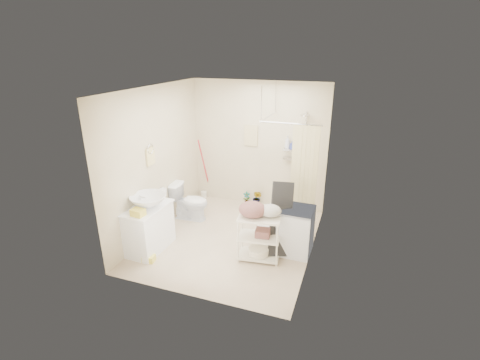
% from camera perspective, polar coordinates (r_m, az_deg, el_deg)
% --- Properties ---
extents(floor, '(3.20, 3.20, 0.00)m').
position_cam_1_polar(floor, '(6.26, -1.48, -9.62)').
color(floor, beige).
rests_on(floor, ground).
extents(ceiling, '(2.80, 3.20, 0.04)m').
position_cam_1_polar(ceiling, '(5.42, -1.74, 14.75)').
color(ceiling, silver).
rests_on(ceiling, ground).
extents(wall_back, '(2.80, 0.04, 2.60)m').
position_cam_1_polar(wall_back, '(7.16, 3.01, 5.66)').
color(wall_back, beige).
rests_on(wall_back, ground).
extents(wall_front, '(2.80, 0.04, 2.60)m').
position_cam_1_polar(wall_front, '(4.37, -9.16, -4.90)').
color(wall_front, beige).
rests_on(wall_front, ground).
extents(wall_left, '(0.04, 3.20, 2.60)m').
position_cam_1_polar(wall_left, '(6.33, -13.54, 3.02)').
color(wall_left, beige).
rests_on(wall_left, ground).
extents(wall_right, '(0.04, 3.20, 2.60)m').
position_cam_1_polar(wall_right, '(5.40, 12.41, -0.00)').
color(wall_right, beige).
rests_on(wall_right, ground).
extents(vanity, '(0.52, 0.89, 0.77)m').
position_cam_1_polar(vanity, '(5.99, -14.66, -7.68)').
color(vanity, white).
rests_on(vanity, ground).
extents(sink, '(0.61, 0.61, 0.20)m').
position_cam_1_polar(sink, '(5.78, -14.82, -3.38)').
color(sink, silver).
rests_on(sink, vanity).
extents(counter_basket, '(0.21, 0.17, 0.11)m').
position_cam_1_polar(counter_basket, '(5.55, -16.40, -5.13)').
color(counter_basket, gold).
rests_on(counter_basket, vanity).
extents(floor_basket, '(0.30, 0.24, 0.15)m').
position_cam_1_polar(floor_basket, '(5.82, -14.76, -12.16)').
color(floor_basket, '#FBEF51').
rests_on(floor_basket, ground).
extents(toilet, '(0.73, 0.44, 0.73)m').
position_cam_1_polar(toilet, '(6.88, -8.20, -3.51)').
color(toilet, white).
rests_on(toilet, ground).
extents(mop, '(0.16, 0.16, 1.35)m').
position_cam_1_polar(mop, '(7.71, -6.13, 1.85)').
color(mop, red).
rests_on(mop, ground).
extents(potted_plant_a, '(0.19, 0.17, 0.30)m').
position_cam_1_polar(potted_plant_a, '(7.47, 1.11, -3.04)').
color(potted_plant_a, brown).
rests_on(potted_plant_a, ground).
extents(potted_plant_b, '(0.25, 0.23, 0.37)m').
position_cam_1_polar(potted_plant_b, '(7.39, 2.83, -3.03)').
color(potted_plant_b, brown).
rests_on(potted_plant_b, ground).
extents(hanging_towel, '(0.28, 0.03, 0.42)m').
position_cam_1_polar(hanging_towel, '(7.14, 1.83, 7.28)').
color(hanging_towel, beige).
rests_on(hanging_towel, wall_back).
extents(towel_ring, '(0.04, 0.22, 0.34)m').
position_cam_1_polar(towel_ring, '(6.11, -14.51, 3.97)').
color(towel_ring, '#F2DE8C').
rests_on(towel_ring, wall_left).
extents(tp_holder, '(0.08, 0.12, 0.14)m').
position_cam_1_polar(tp_holder, '(6.54, -12.59, -1.71)').
color(tp_holder, white).
rests_on(tp_holder, wall_left).
extents(shower, '(1.10, 1.10, 2.10)m').
position_cam_1_polar(shower, '(6.54, 8.73, 1.63)').
color(shower, white).
rests_on(shower, ground).
extents(shampoo_bottle_a, '(0.12, 0.12, 0.25)m').
position_cam_1_polar(shampoo_bottle_a, '(6.90, 7.80, 6.16)').
color(shampoo_bottle_a, silver).
rests_on(shampoo_bottle_a, shower).
extents(shampoo_bottle_b, '(0.09, 0.09, 0.15)m').
position_cam_1_polar(shampoo_bottle_b, '(6.89, 8.50, 5.69)').
color(shampoo_bottle_b, '#3947A2').
rests_on(shampoo_bottle_b, shower).
extents(washing_machine, '(0.54, 0.56, 0.78)m').
position_cam_1_polar(washing_machine, '(5.80, 9.13, -8.18)').
color(washing_machine, silver).
rests_on(washing_machine, ground).
extents(laundry_rack, '(0.69, 0.46, 0.89)m').
position_cam_1_polar(laundry_rack, '(5.53, 3.16, -8.79)').
color(laundry_rack, beige).
rests_on(laundry_rack, ground).
extents(ironing_board, '(0.36, 0.27, 1.25)m').
position_cam_1_polar(ironing_board, '(5.61, 6.73, -6.38)').
color(ironing_board, black).
rests_on(ironing_board, ground).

